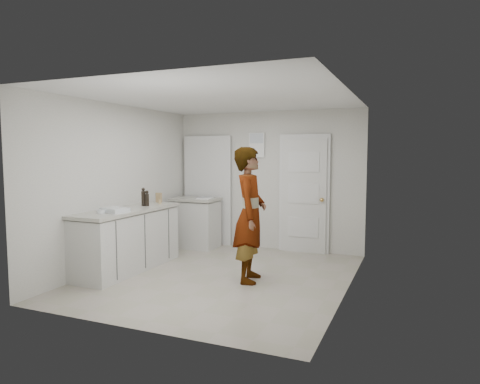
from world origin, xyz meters
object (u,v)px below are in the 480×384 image
at_px(oil_cruet_b, 143,197).
at_px(cake_mix_box, 159,198).
at_px(spice_jar, 160,202).
at_px(person, 250,215).
at_px(baking_dish, 115,210).
at_px(oil_cruet_a, 147,199).
at_px(egg_bowl, 101,211).

bearing_deg(oil_cruet_b, cake_mix_box, 95.90).
bearing_deg(spice_jar, cake_mix_box, 126.79).
distance_m(person, oil_cruet_b, 1.88).
xyz_separation_m(person, baking_dish, (-1.81, -0.56, 0.04)).
bearing_deg(person, baking_dish, 95.04).
bearing_deg(oil_cruet_a, egg_bowl, -97.63).
relative_size(oil_cruet_a, egg_bowl, 1.99).
distance_m(cake_mix_box, egg_bowl, 1.41).
bearing_deg(spice_jar, person, -16.34).
distance_m(oil_cruet_a, oil_cruet_b, 0.06).
relative_size(oil_cruet_a, oil_cruet_b, 0.85).
relative_size(cake_mix_box, baking_dish, 0.39).
bearing_deg(oil_cruet_a, oil_cruet_b, -168.74).
bearing_deg(egg_bowl, oil_cruet_a, 82.37).
height_order(person, spice_jar, person).
bearing_deg(baking_dish, person, 17.15).
bearing_deg(egg_bowl, spice_jar, 83.07).
xyz_separation_m(oil_cruet_b, baking_dish, (0.05, -0.75, -0.11)).
bearing_deg(cake_mix_box, oil_cruet_b, -84.49).
bearing_deg(egg_bowl, oil_cruet_b, 85.99).
relative_size(spice_jar, egg_bowl, 0.58).
xyz_separation_m(oil_cruet_a, baking_dish, (-0.00, -0.77, -0.09)).
height_order(person, egg_bowl, person).
bearing_deg(person, cake_mix_box, 57.65).
xyz_separation_m(person, spice_jar, (-1.78, 0.52, 0.05)).
height_order(person, cake_mix_box, person).
relative_size(spice_jar, oil_cruet_a, 0.29).
height_order(cake_mix_box, oil_cruet_b, oil_cruet_b).
xyz_separation_m(person, oil_cruet_a, (-1.81, 0.21, 0.13)).
bearing_deg(egg_bowl, person, 20.03).
distance_m(baking_dish, egg_bowl, 0.19).
distance_m(cake_mix_box, oil_cruet_b, 0.52).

